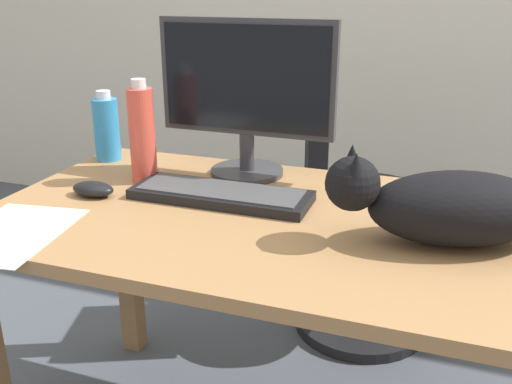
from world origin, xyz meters
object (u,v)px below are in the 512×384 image
object	(u,v)px
monitor	(246,93)
computer_mouse	(93,189)
cat	(447,206)
keyboard	(221,194)
spray_bottle	(142,134)
office_chair	(352,225)
water_bottle	(106,128)

from	to	relation	value
monitor	computer_mouse	xyz separation A→B (m)	(-0.30, -0.28, -0.21)
cat	computer_mouse	size ratio (longest dim) A/B	5.38
keyboard	spray_bottle	distance (m)	0.28
keyboard	cat	world-z (taller)	cat
monitor	computer_mouse	size ratio (longest dim) A/B	4.37
office_chair	monitor	world-z (taller)	monitor
cat	spray_bottle	world-z (taller)	spray_bottle
monitor	cat	xyz separation A→B (m)	(0.53, -0.28, -0.15)
computer_mouse	monitor	bearing A→B (deg)	43.21
monitor	cat	size ratio (longest dim) A/B	0.81
office_chair	computer_mouse	xyz separation A→B (m)	(-0.53, -0.72, 0.32)
monitor	water_bottle	world-z (taller)	monitor
keyboard	water_bottle	world-z (taller)	water_bottle
keyboard	computer_mouse	xyz separation A→B (m)	(-0.31, -0.08, 0.00)
office_chair	computer_mouse	world-z (taller)	office_chair
keyboard	cat	distance (m)	0.53
keyboard	spray_bottle	bearing A→B (deg)	165.78
monitor	cat	bearing A→B (deg)	-27.63
monitor	spray_bottle	world-z (taller)	monitor
monitor	water_bottle	size ratio (longest dim) A/B	2.33
office_chair	keyboard	distance (m)	0.74
office_chair	water_bottle	xyz separation A→B (m)	(-0.67, -0.44, 0.40)
keyboard	spray_bottle	world-z (taller)	spray_bottle
water_bottle	cat	bearing A→B (deg)	-15.70
office_chair	cat	size ratio (longest dim) A/B	1.57
office_chair	monitor	bearing A→B (deg)	-118.17
monitor	keyboard	distance (m)	0.29
computer_mouse	office_chair	bearing A→B (deg)	53.32
cat	water_bottle	size ratio (longest dim) A/B	2.87
cat	office_chair	bearing A→B (deg)	112.64
cat	water_bottle	distance (m)	1.00
cat	spray_bottle	bearing A→B (deg)	169.89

